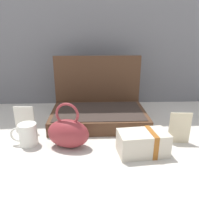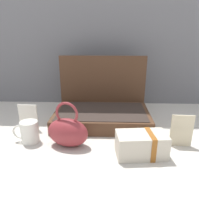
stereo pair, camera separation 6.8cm
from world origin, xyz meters
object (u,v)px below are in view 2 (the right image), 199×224
(coffee_mug, at_px, (29,132))
(info_card_left, at_px, (182,131))
(teal_pouch_handbag, at_px, (68,132))
(open_suitcase, at_px, (102,108))
(cream_toiletry_bag, at_px, (142,145))
(poster_card_right, at_px, (28,117))

(coffee_mug, bearing_deg, info_card_left, -0.88)
(teal_pouch_handbag, distance_m, coffee_mug, 0.18)
(open_suitcase, bearing_deg, info_card_left, -38.51)
(cream_toiletry_bag, bearing_deg, poster_card_right, 157.70)
(open_suitcase, xyz_separation_m, cream_toiletry_bag, (0.17, -0.36, -0.02))
(info_card_left, xyz_separation_m, poster_card_right, (-0.72, 0.14, -0.00))
(open_suitcase, distance_m, teal_pouch_handbag, 0.33)
(cream_toiletry_bag, bearing_deg, info_card_left, 24.71)
(teal_pouch_handbag, xyz_separation_m, coffee_mug, (-0.18, 0.03, -0.02))
(open_suitcase, xyz_separation_m, info_card_left, (0.35, -0.28, 0.00))
(open_suitcase, distance_m, cream_toiletry_bag, 0.40)
(poster_card_right, bearing_deg, coffee_mug, -66.42)
(coffee_mug, distance_m, info_card_left, 0.67)
(coffee_mug, xyz_separation_m, info_card_left, (0.67, -0.01, 0.02))
(teal_pouch_handbag, bearing_deg, info_card_left, 2.08)
(teal_pouch_handbag, distance_m, cream_toiletry_bag, 0.32)
(info_card_left, bearing_deg, teal_pouch_handbag, -174.04)
(coffee_mug, relative_size, info_card_left, 0.82)
(teal_pouch_handbag, xyz_separation_m, cream_toiletry_bag, (0.31, -0.06, -0.02))
(cream_toiletry_bag, height_order, poster_card_right, poster_card_right)
(open_suitcase, xyz_separation_m, poster_card_right, (-0.37, -0.14, -0.00))
(info_card_left, relative_size, poster_card_right, 1.07)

